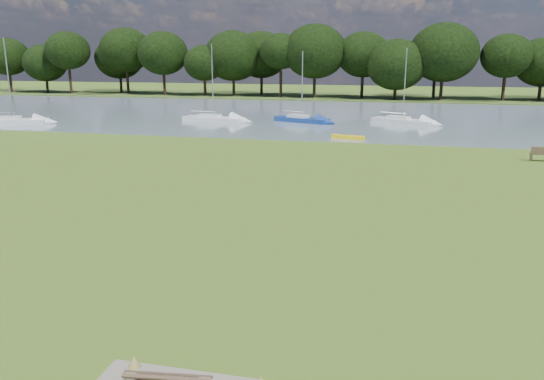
% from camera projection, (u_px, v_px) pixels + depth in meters
% --- Properties ---
extents(ground, '(220.00, 220.00, 0.00)m').
position_uv_depth(ground, '(296.00, 219.00, 24.03)').
color(ground, olive).
extents(river, '(220.00, 40.00, 0.10)m').
position_uv_depth(river, '(361.00, 117.00, 63.64)').
color(river, gray).
rests_on(river, ground).
extents(far_bank, '(220.00, 20.00, 0.40)m').
position_uv_depth(far_bank, '(373.00, 98.00, 91.94)').
color(far_bank, '#4C6626').
rests_on(far_bank, ground).
extents(riverbank_bench, '(1.70, 0.52, 1.05)m').
position_uv_depth(riverbank_bench, '(543.00, 154.00, 36.79)').
color(riverbank_bench, brown).
rests_on(riverbank_bench, ground).
extents(kayak, '(3.03, 1.41, 0.30)m').
position_uv_depth(kayak, '(348.00, 137.00, 46.59)').
color(kayak, yellow).
rests_on(kayak, river).
extents(tree_line, '(153.70, 9.79, 11.85)m').
position_uv_depth(tree_line, '(412.00, 56.00, 85.09)').
color(tree_line, black).
rests_on(tree_line, far_bank).
extents(sailboat_0, '(6.89, 4.55, 7.87)m').
position_uv_depth(sailboat_0, '(402.00, 119.00, 57.02)').
color(sailboat_0, silver).
rests_on(sailboat_0, river).
extents(sailboat_2, '(7.20, 2.98, 8.30)m').
position_uv_depth(sailboat_2, '(213.00, 117.00, 58.95)').
color(sailboat_2, silver).
rests_on(sailboat_2, river).
extents(sailboat_3, '(7.09, 3.94, 8.91)m').
position_uv_depth(sailboat_3, '(12.00, 119.00, 56.38)').
color(sailboat_3, silver).
rests_on(sailboat_3, river).
extents(sailboat_4, '(6.37, 3.78, 7.56)m').
position_uv_depth(sailboat_4, '(301.00, 118.00, 58.03)').
color(sailboat_4, navy).
rests_on(sailboat_4, river).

